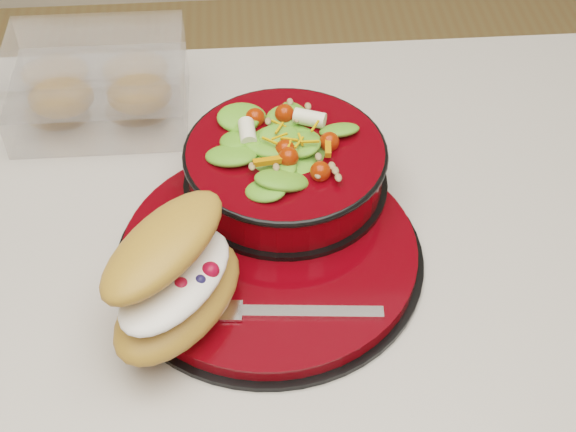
{
  "coord_description": "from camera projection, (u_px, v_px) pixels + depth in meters",
  "views": [
    {
      "loc": [
        -0.12,
        -0.53,
        1.51
      ],
      "look_at": [
        -0.08,
        0.02,
        0.94
      ],
      "focal_mm": 50.0,
      "sensor_mm": 36.0,
      "label": 1
    }
  ],
  "objects": [
    {
      "name": "pastry_box",
      "position": [
        98.0,
        85.0,
        0.93
      ],
      "size": [
        0.2,
        0.15,
        0.09
      ],
      "rotation": [
        0.0,
        0.0,
        -0.0
      ],
      "color": "white",
      "rests_on": "island_counter"
    },
    {
      "name": "fork",
      "position": [
        283.0,
        312.0,
        0.73
      ],
      "size": [
        0.17,
        0.03,
        0.0
      ],
      "rotation": [
        0.0,
        0.0,
        1.49
      ],
      "color": "silver",
      "rests_on": "dinner_plate"
    },
    {
      "name": "salad_bowl",
      "position": [
        285.0,
        161.0,
        0.82
      ],
      "size": [
        0.21,
        0.21,
        0.09
      ],
      "rotation": [
        0.0,
        0.0,
        0.13
      ],
      "color": "black",
      "rests_on": "dinner_plate"
    },
    {
      "name": "dinner_plate",
      "position": [
        270.0,
        253.0,
        0.79
      ],
      "size": [
        0.31,
        0.31,
        0.02
      ],
      "rotation": [
        0.0,
        0.0,
        0.08
      ],
      "color": "black",
      "rests_on": "island_counter"
    },
    {
      "name": "croissant",
      "position": [
        176.0,
        277.0,
        0.7
      ],
      "size": [
        0.16,
        0.19,
        0.09
      ],
      "rotation": [
        0.0,
        0.0,
        0.97
      ],
      "color": "#BD8039",
      "rests_on": "dinner_plate"
    }
  ]
}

